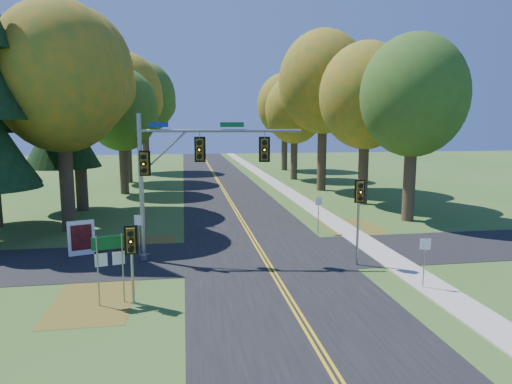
{
  "coord_description": "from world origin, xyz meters",
  "views": [
    {
      "loc": [
        -3.91,
        -20.56,
        6.79
      ],
      "look_at": [
        -0.22,
        2.68,
        3.2
      ],
      "focal_mm": 32.0,
      "sensor_mm": 36.0,
      "label": 1
    }
  ],
  "objects": [
    {
      "name": "reg_sign_e_south",
      "position": [
        5.74,
        -3.83,
        1.49
      ],
      "size": [
        0.41,
        0.14,
        2.18
      ],
      "rotation": [
        0.0,
        0.0,
        -0.27
      ],
      "color": "gray",
      "rests_on": "ground"
    },
    {
      "name": "east_signal_pole",
      "position": [
        4.16,
        -0.57,
        3.16
      ],
      "size": [
        0.48,
        0.56,
        4.17
      ],
      "rotation": [
        0.0,
        0.0,
        -0.21
      ],
      "color": "gray",
      "rests_on": "ground"
    },
    {
      "name": "tree_e_b",
      "position": [
        10.97,
        15.58,
        8.9
      ],
      "size": [
        7.6,
        7.6,
        13.33
      ],
      "color": "#38281C",
      "rests_on": "ground"
    },
    {
      "name": "reg_sign_w",
      "position": [
        -6.18,
        1.99,
        1.61
      ],
      "size": [
        0.42,
        0.21,
        2.35
      ],
      "rotation": [
        0.0,
        0.0,
        -0.41
      ],
      "color": "gray",
      "rests_on": "ground"
    },
    {
      "name": "tree_e_d",
      "position": [
        9.26,
        32.87,
        8.24
      ],
      "size": [
        7.0,
        7.0,
        12.32
      ],
      "color": "#38281C",
      "rests_on": "ground"
    },
    {
      "name": "tree_e_e",
      "position": [
        10.47,
        43.58,
        9.19
      ],
      "size": [
        7.8,
        7.8,
        13.74
      ],
      "color": "#38281C",
      "rests_on": "ground"
    },
    {
      "name": "tree_e_c",
      "position": [
        9.88,
        23.69,
        10.66
      ],
      "size": [
        8.8,
        8.8,
        15.79
      ],
      "color": "#38281C",
      "rests_on": "ground"
    },
    {
      "name": "leaf_patch_e",
      "position": [
        6.8,
        6.0,
        0.01
      ],
      "size": [
        3.5,
        8.0,
        0.0
      ],
      "primitive_type": "cube",
      "color": "brown",
      "rests_on": "ground"
    },
    {
      "name": "ground",
      "position": [
        0.0,
        0.0,
        0.0
      ],
      "size": [
        160.0,
        160.0,
        0.0
      ],
      "primitive_type": "plane",
      "color": "#315B20",
      "rests_on": "ground"
    },
    {
      "name": "centerline_left",
      "position": [
        -0.1,
        0.0,
        0.03
      ],
      "size": [
        0.1,
        160.0,
        0.01
      ],
      "primitive_type": "cube",
      "color": "gold",
      "rests_on": "road_main"
    },
    {
      "name": "route_sign_cluster",
      "position": [
        -6.72,
        -3.48,
        1.9
      ],
      "size": [
        1.23,
        0.35,
        2.69
      ],
      "rotation": [
        0.0,
        0.0,
        0.26
      ],
      "color": "gray",
      "rests_on": "ground"
    },
    {
      "name": "tree_w_d",
      "position": [
        -10.13,
        33.18,
        9.78
      ],
      "size": [
        8.2,
        8.2,
        14.56
      ],
      "color": "#38281C",
      "rests_on": "ground"
    },
    {
      "name": "leaf_patch_w_near",
      "position": [
        -6.5,
        4.0,
        0.01
      ],
      "size": [
        4.0,
        6.0,
        0.0
      ],
      "primitive_type": "cube",
      "color": "brown",
      "rests_on": "ground"
    },
    {
      "name": "tree_w_a",
      "position": [
        -11.13,
        9.38,
        9.49
      ],
      "size": [
        8.0,
        8.0,
        14.15
      ],
      "color": "#38281C",
      "rests_on": "ground"
    },
    {
      "name": "reg_sign_e_north",
      "position": [
        4.2,
        5.99,
        1.6
      ],
      "size": [
        0.45,
        0.09,
        2.34
      ],
      "rotation": [
        0.0,
        0.0,
        0.11
      ],
      "color": "gray",
      "rests_on": "ground"
    },
    {
      "name": "centerline_right",
      "position": [
        0.1,
        0.0,
        0.03
      ],
      "size": [
        0.1,
        160.0,
        0.01
      ],
      "primitive_type": "cube",
      "color": "gold",
      "rests_on": "road_main"
    },
    {
      "name": "tree_w_c",
      "position": [
        -9.54,
        24.47,
        7.94
      ],
      "size": [
        6.8,
        6.8,
        11.91
      ],
      "color": "#38281C",
      "rests_on": "ground"
    },
    {
      "name": "tree_e_a",
      "position": [
        11.57,
        8.77,
        8.53
      ],
      "size": [
        7.2,
        7.2,
        12.73
      ],
      "color": "#38281C",
      "rests_on": "ground"
    },
    {
      "name": "tree_w_b",
      "position": [
        -11.72,
        16.29,
        10.37
      ],
      "size": [
        8.6,
        8.6,
        15.38
      ],
      "color": "#38281C",
      "rests_on": "ground"
    },
    {
      "name": "road_main",
      "position": [
        0.0,
        0.0,
        0.01
      ],
      "size": [
        8.0,
        160.0,
        0.02
      ],
      "primitive_type": "cube",
      "color": "black",
      "rests_on": "ground"
    },
    {
      "name": "tree_w_e",
      "position": [
        -8.92,
        44.09,
        10.07
      ],
      "size": [
        8.4,
        8.4,
        14.97
      ],
      "color": "#38281C",
      "rests_on": "ground"
    },
    {
      "name": "ped_signal_pole",
      "position": [
        -5.91,
        -3.69,
        2.27
      ],
      "size": [
        0.48,
        0.56,
        3.06
      ],
      "rotation": [
        0.0,
        0.0,
        0.09
      ],
      "color": "#989AA0",
      "rests_on": "ground"
    },
    {
      "name": "sidewalk_east",
      "position": [
        6.2,
        0.0,
        0.03
      ],
      "size": [
        1.6,
        160.0,
        0.06
      ],
      "primitive_type": "cube",
      "color": "#9E998E",
      "rests_on": "ground"
    },
    {
      "name": "traffic_mast",
      "position": [
        -4.05,
        1.65,
        4.65
      ],
      "size": [
        7.89,
        1.52,
        7.23
      ],
      "rotation": [
        0.0,
        0.0,
        -0.16
      ],
      "color": "gray",
      "rests_on": "ground"
    },
    {
      "name": "pine_c",
      "position": [
        -13.0,
        16.0,
        9.69
      ],
      "size": [
        5.6,
        5.6,
        20.56
      ],
      "color": "#38281C",
      "rests_on": "ground"
    },
    {
      "name": "info_kiosk",
      "position": [
        -9.22,
        3.4,
        0.91
      ],
      "size": [
        1.31,
        0.59,
        1.82
      ],
      "rotation": [
        0.0,
        0.0,
        0.32
      ],
      "color": "white",
      "rests_on": "ground"
    },
    {
      "name": "road_cross",
      "position": [
        0.0,
        2.0,
        0.01
      ],
      "size": [
        60.0,
        6.0,
        0.02
      ],
      "primitive_type": "cube",
      "color": "black",
      "rests_on": "ground"
    },
    {
      "name": "leaf_patch_w_far",
      "position": [
        -7.5,
        -3.0,
        0.01
      ],
      "size": [
        3.0,
        5.0,
        0.0
      ],
      "primitive_type": "cube",
      "color": "brown",
      "rests_on": "ground"
    }
  ]
}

